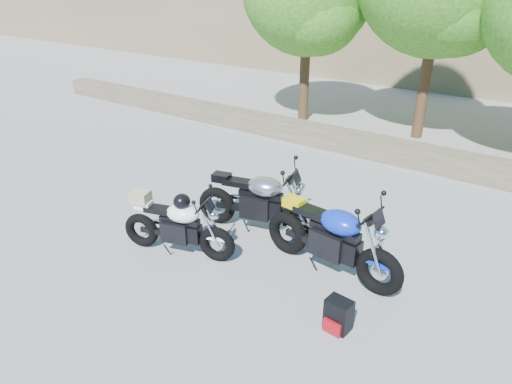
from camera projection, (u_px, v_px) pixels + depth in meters
ground at (208, 254)px, 7.12m from camera, size 90.00×90.00×0.00m
stone_wall at (357, 143)px, 11.05m from camera, size 22.00×0.55×0.50m
silver_bike at (259, 202)px, 7.56m from camera, size 2.16×0.82×1.10m
white_bike at (177, 224)px, 6.95m from camera, size 1.83×0.77×1.04m
blue_bike at (332, 239)px, 6.48m from camera, size 2.25×0.71×1.13m
backpack at (338, 315)px, 5.55m from camera, size 0.33×0.29×0.42m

